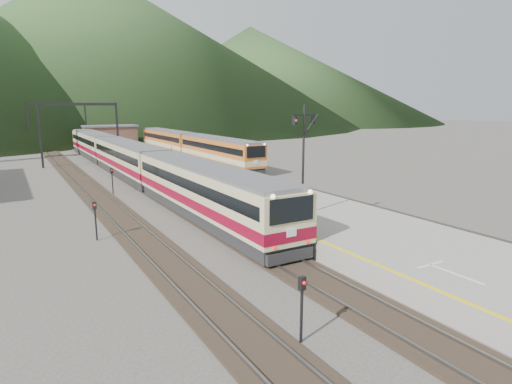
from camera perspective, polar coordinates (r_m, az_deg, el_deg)
track_main at (r=45.88m, az=-15.74°, el=1.55°), size 2.60×200.00×0.23m
track_far at (r=44.92m, az=-21.91°, el=0.95°), size 2.60×200.00×0.23m
track_second at (r=49.96m, az=-2.89°, el=2.75°), size 2.60×200.00×0.23m
platform at (r=45.66m, az=-8.32°, el=2.37°), size 8.00×100.00×1.00m
gantry_near at (r=59.47m, az=-22.47°, el=8.64°), size 9.55×0.25×8.00m
gantry_far at (r=84.29m, az=-24.93°, el=9.02°), size 9.55×0.25×8.00m
station_shed at (r=83.71m, az=-18.83°, el=7.39°), size 9.40×4.40×3.10m
hill_b at (r=239.32m, az=-21.22°, el=17.88°), size 220.00×220.00×75.00m
hill_c at (r=246.43m, az=-0.80°, el=15.49°), size 160.00×160.00×50.00m
main_train at (r=48.19m, az=-16.69°, el=4.34°), size 2.99×61.28×3.65m
second_train at (r=62.10m, az=-8.77°, el=6.04°), size 2.74×37.31×3.34m
signal_mast at (r=25.87m, az=6.35°, el=5.77°), size 2.12×0.80×6.67m
short_signal_a at (r=14.24m, az=6.12°, el=-14.18°), size 0.24×0.19×2.27m
short_signal_b at (r=39.35m, az=-18.63°, el=1.86°), size 0.26×0.22×2.27m
short_signal_c at (r=26.03m, az=-20.65°, el=-2.96°), size 0.24×0.20×2.27m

